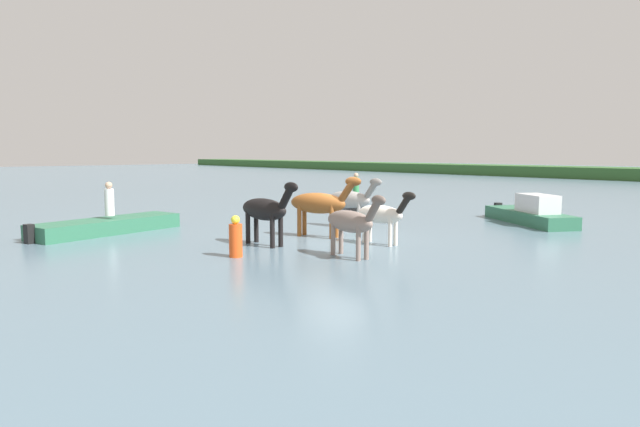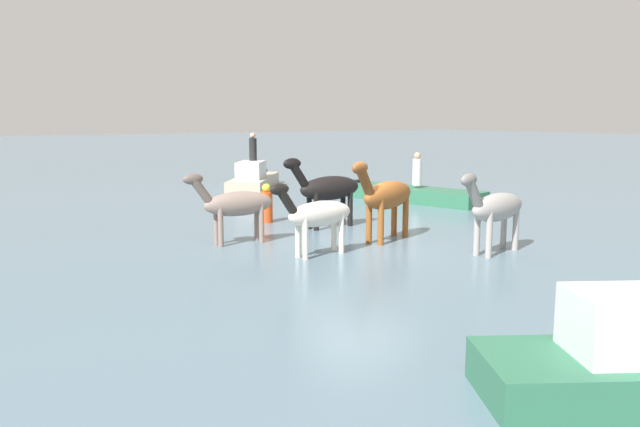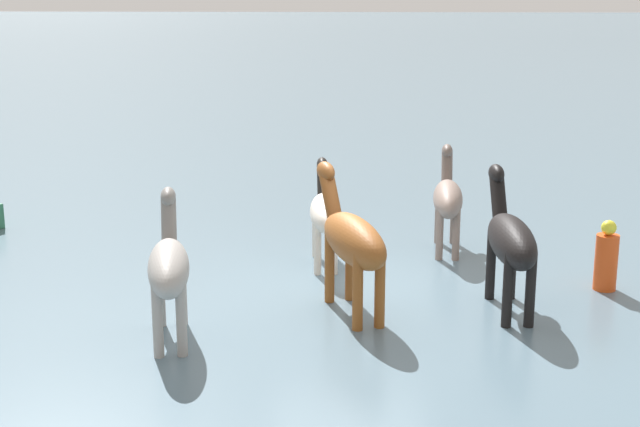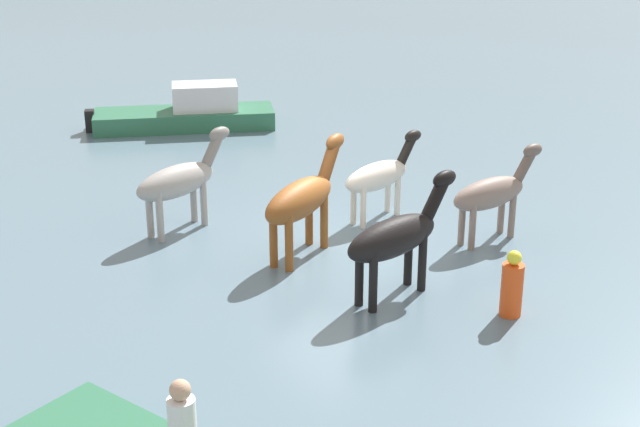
% 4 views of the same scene
% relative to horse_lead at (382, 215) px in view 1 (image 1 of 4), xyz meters
% --- Properties ---
extents(ground_plane, '(206.61, 206.61, 0.00)m').
position_rel_horse_lead_xyz_m(ground_plane, '(-1.45, -0.47, -0.92)').
color(ground_plane, slate).
extents(horse_lead, '(2.17, 0.62, 1.68)m').
position_rel_horse_lead_xyz_m(horse_lead, '(0.00, 0.00, 0.00)').
color(horse_lead, silver).
rests_on(horse_lead, ground_plane).
extents(horse_gray_outer, '(2.27, 0.63, 1.76)m').
position_rel_horse_lead_xyz_m(horse_gray_outer, '(0.92, -2.19, 0.04)').
color(horse_gray_outer, gray).
rests_on(horse_gray_outer, ground_plane).
extents(horse_rear_stallion, '(2.55, 0.70, 1.98)m').
position_rel_horse_lead_xyz_m(horse_rear_stallion, '(-2.18, -2.81, 0.17)').
color(horse_rear_stallion, black).
rests_on(horse_rear_stallion, ground_plane).
extents(horse_dun_straggler, '(2.60, 1.30, 2.04)m').
position_rel_horse_lead_xyz_m(horse_dun_straggler, '(-2.35, -0.48, 0.20)').
color(horse_dun_straggler, brown).
rests_on(horse_dun_straggler, ground_plane).
extents(horse_dark_mare, '(2.44, 0.88, 1.88)m').
position_rel_horse_lead_xyz_m(horse_dark_mare, '(-3.46, 2.00, 0.11)').
color(horse_dark_mare, '#9E9993').
rests_on(horse_dark_mare, ground_plane).
extents(boat_launch_far, '(3.50, 3.31, 0.71)m').
position_rel_horse_lead_xyz_m(boat_launch_far, '(-8.75, 7.28, -0.77)').
color(boat_launch_far, '#4C4C51').
rests_on(boat_launch_far, ground_plane).
extents(boat_tender_starboard, '(2.67, 5.49, 0.76)m').
position_rel_horse_lead_xyz_m(boat_tender_starboard, '(-7.89, -5.58, -0.75)').
color(boat_tender_starboard, '#2D6B4C').
rests_on(boat_tender_starboard, ground_plane).
extents(boat_skiff_near, '(4.79, 3.58, 1.34)m').
position_rel_horse_lead_xyz_m(boat_skiff_near, '(0.46, 8.12, -0.61)').
color(boat_skiff_near, '#2D6B4C').
rests_on(boat_skiff_near, ground_plane).
extents(person_watcher_seated, '(0.32, 0.32, 1.19)m').
position_rel_horse_lead_xyz_m(person_watcher_seated, '(-8.74, 7.46, 0.19)').
color(person_watcher_seated, '#338C4C').
rests_on(person_watcher_seated, boat_launch_far).
extents(person_helmsman_aft, '(0.32, 0.32, 1.19)m').
position_rel_horse_lead_xyz_m(person_helmsman_aft, '(-7.89, -5.44, 0.23)').
color(person_helmsman_aft, silver).
rests_on(person_helmsman_aft, boat_tender_starboard).
extents(buoy_channel_marker, '(0.36, 0.36, 1.14)m').
position_rel_horse_lead_xyz_m(buoy_channel_marker, '(-1.18, -4.50, -0.41)').
color(buoy_channel_marker, '#E54C19').
rests_on(buoy_channel_marker, ground_plane).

